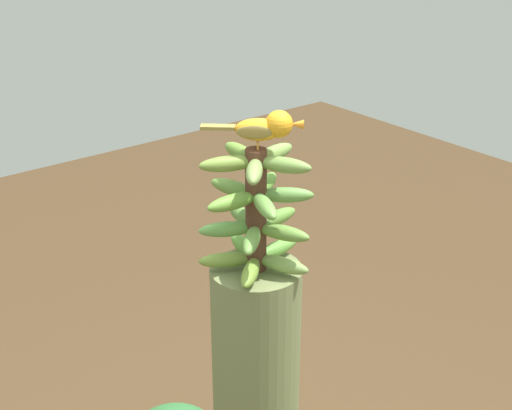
% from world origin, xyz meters
% --- Properties ---
extents(banana_bunch, '(0.27, 0.27, 0.30)m').
position_xyz_m(banana_bunch, '(-0.00, 0.00, 1.36)').
color(banana_bunch, '#4C2D1E').
rests_on(banana_bunch, banana_tree).
extents(perched_bird, '(0.17, 0.19, 0.09)m').
position_xyz_m(perched_bird, '(0.01, 0.02, 1.57)').
color(perched_bird, '#C68933').
rests_on(perched_bird, banana_bunch).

